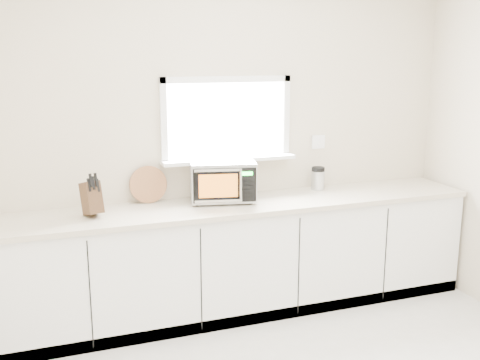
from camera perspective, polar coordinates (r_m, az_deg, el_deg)
name	(u,v)px	position (r m, az deg, el deg)	size (l,w,h in m)	color
back_wall	(226,142)	(4.65, -1.40, 3.89)	(4.00, 0.17, 2.70)	beige
cabinets	(238,259)	(4.61, -0.17, -8.07)	(3.92, 0.60, 0.88)	white
countertop	(239,205)	(4.46, -0.13, -2.57)	(3.92, 0.64, 0.04)	beige
microwave	(222,180)	(4.49, -1.81, 0.04)	(0.58, 0.50, 0.33)	black
knife_block	(92,197)	(4.19, -14.85, -1.72)	(0.16, 0.25, 0.33)	#442B18
cutting_board	(148,184)	(4.49, -9.30, -0.45)	(0.30, 0.30, 0.02)	#975E3A
coffee_grinder	(318,178)	(4.91, 7.92, 0.17)	(0.14, 0.14, 0.20)	#AEB1B6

